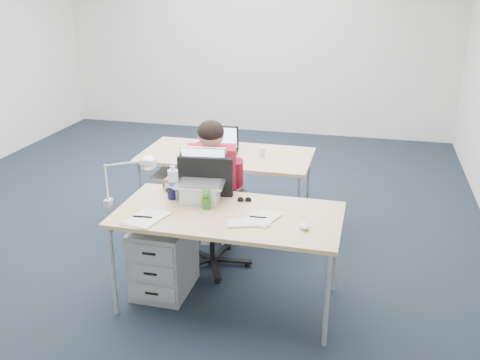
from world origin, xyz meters
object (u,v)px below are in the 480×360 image
(silver_laptop, at_px, (200,177))
(cordless_phone, at_px, (171,185))
(desk_far, at_px, (226,158))
(wireless_keyboard, at_px, (248,223))
(can_koozie, at_px, (172,192))
(desk_lamp, at_px, (123,180))
(book_stack, at_px, (180,183))
(drawer_pedestal_far, at_px, (178,199))
(seated_person, at_px, (213,190))
(drawer_pedestal_near, at_px, (164,258))
(water_bottle, at_px, (173,182))
(bear_figurine, at_px, (206,200))
(office_chair, at_px, (211,235))
(far_cup, at_px, (262,152))
(headphones, at_px, (177,188))
(desk_near, at_px, (228,219))
(computer_mouse, at_px, (304,226))
(dark_laptop, at_px, (217,141))
(sunglasses, at_px, (244,200))

(silver_laptop, height_order, cordless_phone, silver_laptop)
(desk_far, bearing_deg, cordless_phone, -97.88)
(wireless_keyboard, xyz_separation_m, can_koozie, (-0.66, 0.29, 0.05))
(desk_lamp, bearing_deg, book_stack, 48.51)
(drawer_pedestal_far, bearing_deg, seated_person, -45.21)
(drawer_pedestal_near, xyz_separation_m, water_bottle, (0.06, 0.13, 0.58))
(wireless_keyboard, relative_size, bear_figurine, 2.03)
(office_chair, bearing_deg, desk_lamp, -136.74)
(far_cup, bearing_deg, desk_far, -177.95)
(desk_far, xyz_separation_m, silver_laptop, (0.11, -1.14, 0.24))
(silver_laptop, distance_m, book_stack, 0.33)
(silver_laptop, distance_m, headphones, 0.33)
(wireless_keyboard, bearing_deg, water_bottle, 135.81)
(desk_near, relative_size, can_koozie, 14.50)
(wireless_keyboard, distance_m, far_cup, 1.47)
(bear_figurine, bearing_deg, wireless_keyboard, -2.88)
(drawer_pedestal_far, relative_size, book_stack, 2.66)
(wireless_keyboard, xyz_separation_m, far_cup, (-0.21, 1.45, 0.04))
(drawer_pedestal_far, bearing_deg, silver_laptop, -60.52)
(headphones, distance_m, desk_lamp, 0.52)
(drawer_pedestal_far, distance_m, cordless_phone, 1.11)
(office_chair, distance_m, wireless_keyboard, 0.88)
(seated_person, height_order, desk_lamp, seated_person)
(headphones, height_order, book_stack, book_stack)
(desk_near, height_order, computer_mouse, computer_mouse)
(drawer_pedestal_near, xyz_separation_m, silver_laptop, (0.27, 0.12, 0.64))
(drawer_pedestal_near, xyz_separation_m, headphones, (0.03, 0.28, 0.48))
(drawer_pedestal_far, relative_size, can_koozie, 4.98)
(computer_mouse, relative_size, dark_laptop, 0.28)
(silver_laptop, height_order, can_koozie, silver_laptop)
(drawer_pedestal_near, xyz_separation_m, sunglasses, (0.59, 0.18, 0.47))
(computer_mouse, height_order, book_stack, book_stack)
(wireless_keyboard, height_order, computer_mouse, computer_mouse)
(water_bottle, bearing_deg, computer_mouse, -15.56)
(desk_near, height_order, wireless_keyboard, wireless_keyboard)
(cordless_phone, relative_size, sunglasses, 1.31)
(desk_far, bearing_deg, book_stack, -97.25)
(seated_person, distance_m, desk_lamp, 0.92)
(seated_person, height_order, cordless_phone, seated_person)
(bear_figurine, bearing_deg, drawer_pedestal_far, 143.96)
(wireless_keyboard, relative_size, sunglasses, 2.68)
(far_cup, bearing_deg, seated_person, -112.40)
(desk_near, distance_m, can_koozie, 0.51)
(computer_mouse, distance_m, water_bottle, 1.07)
(bear_figurine, distance_m, far_cup, 1.29)
(drawer_pedestal_near, relative_size, drawer_pedestal_far, 1.00)
(desk_near, xyz_separation_m, silver_laptop, (-0.26, 0.16, 0.24))
(cordless_phone, bearing_deg, silver_laptop, -5.66)
(can_koozie, bearing_deg, desk_lamp, -138.54)
(office_chair, height_order, seated_person, seated_person)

